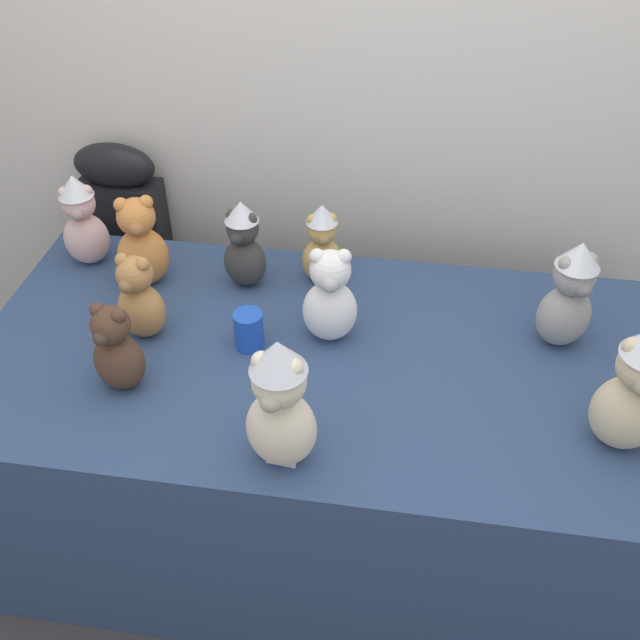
{
  "coord_description": "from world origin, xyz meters",
  "views": [
    {
      "loc": [
        0.22,
        -1.17,
        2.07
      ],
      "look_at": [
        0.0,
        0.25,
        0.88
      ],
      "focal_mm": 40.33,
      "sensor_mm": 36.0,
      "label": 1
    }
  ],
  "objects_px": {
    "teddy_bear_charcoal": "(244,245)",
    "teddy_bear_sand": "(635,390)",
    "teddy_bear_cream": "(280,405)",
    "teddy_bear_snow": "(330,298)",
    "teddy_bear_blush": "(83,221)",
    "teddy_bear_cocoa": "(117,350)",
    "display_table": "(320,446)",
    "teddy_bear_caramel": "(139,299)",
    "instrument_case": "(135,271)",
    "party_cup_blue": "(249,330)",
    "teddy_bear_ash": "(569,296)",
    "teddy_bear_honey": "(322,245)",
    "teddy_bear_ginger": "(141,244)"
  },
  "relations": [
    {
      "from": "teddy_bear_ash",
      "to": "teddy_bear_cocoa",
      "type": "bearing_deg",
      "value": 173.03
    },
    {
      "from": "teddy_bear_caramel",
      "to": "teddy_bear_sand",
      "type": "xyz_separation_m",
      "value": [
        1.23,
        -0.21,
        0.05
      ]
    },
    {
      "from": "instrument_case",
      "to": "teddy_bear_ash",
      "type": "relative_size",
      "value": 3.15
    },
    {
      "from": "instrument_case",
      "to": "teddy_bear_caramel",
      "type": "distance_m",
      "value": 0.75
    },
    {
      "from": "instrument_case",
      "to": "party_cup_blue",
      "type": "relative_size",
      "value": 9.29
    },
    {
      "from": "teddy_bear_snow",
      "to": "teddy_bear_sand",
      "type": "xyz_separation_m",
      "value": [
        0.72,
        -0.27,
        0.04
      ]
    },
    {
      "from": "teddy_bear_cream",
      "to": "teddy_bear_cocoa",
      "type": "xyz_separation_m",
      "value": [
        -0.45,
        0.17,
        -0.05
      ]
    },
    {
      "from": "display_table",
      "to": "teddy_bear_sand",
      "type": "height_order",
      "value": "teddy_bear_sand"
    },
    {
      "from": "display_table",
      "to": "teddy_bear_ash",
      "type": "distance_m",
      "value": 0.85
    },
    {
      "from": "teddy_bear_charcoal",
      "to": "teddy_bear_sand",
      "type": "relative_size",
      "value": 0.8
    },
    {
      "from": "teddy_bear_cocoa",
      "to": "party_cup_blue",
      "type": "bearing_deg",
      "value": 47.09
    },
    {
      "from": "teddy_bear_charcoal",
      "to": "teddy_bear_caramel",
      "type": "height_order",
      "value": "teddy_bear_charcoal"
    },
    {
      "from": "teddy_bear_cocoa",
      "to": "party_cup_blue",
      "type": "xyz_separation_m",
      "value": [
        0.28,
        0.2,
        -0.06
      ]
    },
    {
      "from": "teddy_bear_ash",
      "to": "teddy_bear_honey",
      "type": "xyz_separation_m",
      "value": [
        -0.68,
        0.18,
        -0.03
      ]
    },
    {
      "from": "teddy_bear_blush",
      "to": "party_cup_blue",
      "type": "height_order",
      "value": "teddy_bear_blush"
    },
    {
      "from": "teddy_bear_snow",
      "to": "teddy_bear_blush",
      "type": "bearing_deg",
      "value": 155.65
    },
    {
      "from": "teddy_bear_cream",
      "to": "party_cup_blue",
      "type": "relative_size",
      "value": 3.25
    },
    {
      "from": "teddy_bear_sand",
      "to": "teddy_bear_cocoa",
      "type": "height_order",
      "value": "teddy_bear_sand"
    },
    {
      "from": "teddy_bear_cream",
      "to": "teddy_bear_honey",
      "type": "height_order",
      "value": "teddy_bear_cream"
    },
    {
      "from": "teddy_bear_ginger",
      "to": "teddy_bear_caramel",
      "type": "bearing_deg",
      "value": -92.35
    },
    {
      "from": "teddy_bear_blush",
      "to": "teddy_bear_honey",
      "type": "xyz_separation_m",
      "value": [
        0.74,
        0.01,
        -0.02
      ]
    },
    {
      "from": "teddy_bear_sand",
      "to": "party_cup_blue",
      "type": "bearing_deg",
      "value": 174.89
    },
    {
      "from": "display_table",
      "to": "teddy_bear_blush",
      "type": "height_order",
      "value": "teddy_bear_blush"
    },
    {
      "from": "teddy_bear_blush",
      "to": "teddy_bear_ash",
      "type": "bearing_deg",
      "value": -23.82
    },
    {
      "from": "teddy_bear_cream",
      "to": "teddy_bear_snow",
      "type": "xyz_separation_m",
      "value": [
        0.05,
        0.44,
        -0.04
      ]
    },
    {
      "from": "instrument_case",
      "to": "teddy_bear_charcoal",
      "type": "height_order",
      "value": "teddy_bear_charcoal"
    },
    {
      "from": "teddy_bear_sand",
      "to": "teddy_bear_cocoa",
      "type": "bearing_deg",
      "value": -173.09
    },
    {
      "from": "teddy_bear_cream",
      "to": "teddy_bear_sand",
      "type": "xyz_separation_m",
      "value": [
        0.77,
        0.17,
        -0.0
      ]
    },
    {
      "from": "teddy_bear_caramel",
      "to": "teddy_bear_cocoa",
      "type": "relative_size",
      "value": 1.01
    },
    {
      "from": "teddy_bear_snow",
      "to": "teddy_bear_caramel",
      "type": "bearing_deg",
      "value": -179.91
    },
    {
      "from": "teddy_bear_ash",
      "to": "teddy_bear_cream",
      "type": "xyz_separation_m",
      "value": [
        -0.67,
        -0.51,
        0.02
      ]
    },
    {
      "from": "teddy_bear_cocoa",
      "to": "display_table",
      "type": "bearing_deg",
      "value": 34.05
    },
    {
      "from": "teddy_bear_cream",
      "to": "teddy_bear_honey",
      "type": "bearing_deg",
      "value": 99.15
    },
    {
      "from": "display_table",
      "to": "teddy_bear_honey",
      "type": "xyz_separation_m",
      "value": [
        -0.04,
        0.33,
        0.51
      ]
    },
    {
      "from": "teddy_bear_ash",
      "to": "display_table",
      "type": "bearing_deg",
      "value": 169.32
    },
    {
      "from": "teddy_bear_blush",
      "to": "teddy_bear_sand",
      "type": "relative_size",
      "value": 0.85
    },
    {
      "from": "teddy_bear_caramel",
      "to": "teddy_bear_ash",
      "type": "bearing_deg",
      "value": 17.67
    },
    {
      "from": "teddy_bear_blush",
      "to": "teddy_bear_honey",
      "type": "bearing_deg",
      "value": -16.13
    },
    {
      "from": "party_cup_blue",
      "to": "teddy_bear_cream",
      "type": "bearing_deg",
      "value": -66.23
    },
    {
      "from": "teddy_bear_honey",
      "to": "party_cup_blue",
      "type": "height_order",
      "value": "teddy_bear_honey"
    },
    {
      "from": "instrument_case",
      "to": "teddy_bear_cream",
      "type": "bearing_deg",
      "value": -50.69
    },
    {
      "from": "teddy_bear_ash",
      "to": "teddy_bear_honey",
      "type": "distance_m",
      "value": 0.71
    },
    {
      "from": "teddy_bear_caramel",
      "to": "teddy_bear_cocoa",
      "type": "bearing_deg",
      "value": -75.61
    },
    {
      "from": "teddy_bear_cocoa",
      "to": "teddy_bear_cream",
      "type": "bearing_deg",
      "value": -8.69
    },
    {
      "from": "teddy_bear_ash",
      "to": "teddy_bear_ginger",
      "type": "xyz_separation_m",
      "value": [
        -1.21,
        0.1,
        -0.02
      ]
    },
    {
      "from": "display_table",
      "to": "teddy_bear_blush",
      "type": "bearing_deg",
      "value": 157.49
    },
    {
      "from": "teddy_bear_blush",
      "to": "teddy_bear_sand",
      "type": "xyz_separation_m",
      "value": [
        1.52,
        -0.52,
        0.03
      ]
    },
    {
      "from": "teddy_bear_caramel",
      "to": "teddy_bear_snow",
      "type": "distance_m",
      "value": 0.51
    },
    {
      "from": "display_table",
      "to": "teddy_bear_ash",
      "type": "xyz_separation_m",
      "value": [
        0.64,
        0.15,
        0.54
      ]
    },
    {
      "from": "teddy_bear_charcoal",
      "to": "teddy_bear_snow",
      "type": "height_order",
      "value": "teddy_bear_snow"
    }
  ]
}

